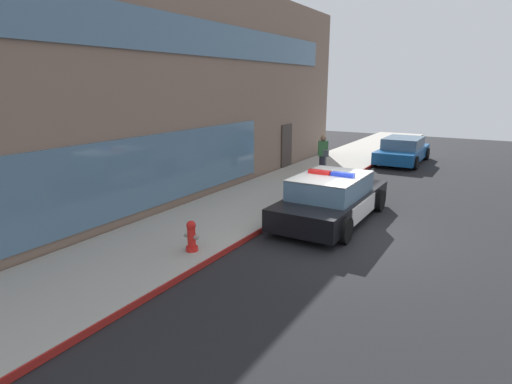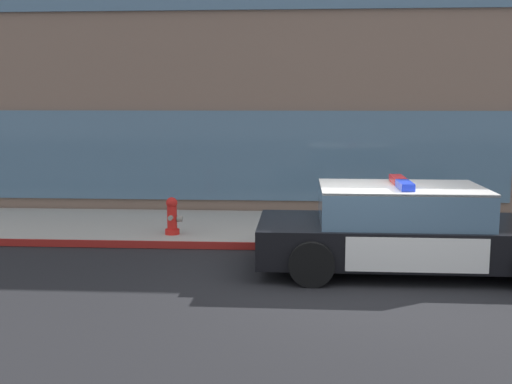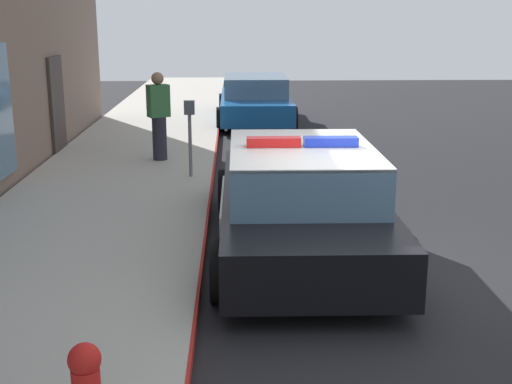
{
  "view_description": "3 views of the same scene",
  "coord_description": "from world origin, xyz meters",
  "px_view_note": "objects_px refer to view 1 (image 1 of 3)",
  "views": [
    {
      "loc": [
        -10.31,
        -3.47,
        3.9
      ],
      "look_at": [
        -0.61,
        2.24,
        0.99
      ],
      "focal_mm": 29.48,
      "sensor_mm": 36.0,
      "label": 1
    },
    {
      "loc": [
        -0.85,
        -9.17,
        2.7
      ],
      "look_at": [
        -1.56,
        1.83,
        1.08
      ],
      "focal_mm": 43.15,
      "sensor_mm": 36.0,
      "label": 2
    },
    {
      "loc": [
        -7.25,
        1.44,
        2.93
      ],
      "look_at": [
        -0.33,
        1.21,
        1.12
      ],
      "focal_mm": 47.65,
      "sensor_mm": 36.0,
      "label": 3
    }
  ],
  "objects_px": {
    "pedestrian_on_sidewalk": "(323,156)",
    "parking_meter": "(326,161)",
    "fire_hydrant": "(192,236)",
    "car_down_street": "(403,150)",
    "police_cruiser": "(332,198)"
  },
  "relations": [
    {
      "from": "pedestrian_on_sidewalk",
      "to": "parking_meter",
      "type": "bearing_deg",
      "value": 178.66
    },
    {
      "from": "police_cruiser",
      "to": "parking_meter",
      "type": "relative_size",
      "value": 3.67
    },
    {
      "from": "fire_hydrant",
      "to": "parking_meter",
      "type": "relative_size",
      "value": 0.54
    },
    {
      "from": "car_down_street",
      "to": "pedestrian_on_sidewalk",
      "type": "distance_m",
      "value": 6.03
    },
    {
      "from": "fire_hydrant",
      "to": "parking_meter",
      "type": "height_order",
      "value": "parking_meter"
    },
    {
      "from": "police_cruiser",
      "to": "fire_hydrant",
      "type": "height_order",
      "value": "police_cruiser"
    },
    {
      "from": "fire_hydrant",
      "to": "car_down_street",
      "type": "bearing_deg",
      "value": -6.11
    },
    {
      "from": "pedestrian_on_sidewalk",
      "to": "parking_meter",
      "type": "distance_m",
      "value": 1.61
    },
    {
      "from": "police_cruiser",
      "to": "pedestrian_on_sidewalk",
      "type": "distance_m",
      "value": 5.5
    },
    {
      "from": "parking_meter",
      "to": "car_down_street",
      "type": "bearing_deg",
      "value": -10.94
    },
    {
      "from": "fire_hydrant",
      "to": "car_down_street",
      "type": "xyz_separation_m",
      "value": [
        14.84,
        -1.59,
        0.13
      ]
    },
    {
      "from": "police_cruiser",
      "to": "fire_hydrant",
      "type": "distance_m",
      "value": 4.57
    },
    {
      "from": "fire_hydrant",
      "to": "pedestrian_on_sidewalk",
      "type": "distance_m",
      "value": 9.21
    },
    {
      "from": "car_down_street",
      "to": "pedestrian_on_sidewalk",
      "type": "bearing_deg",
      "value": 160.17
    },
    {
      "from": "car_down_street",
      "to": "parking_meter",
      "type": "height_order",
      "value": "parking_meter"
    }
  ]
}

